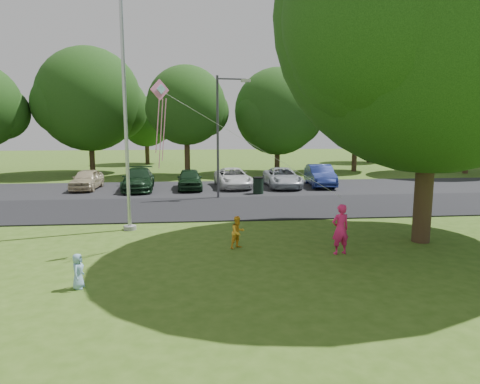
{
  "coord_description": "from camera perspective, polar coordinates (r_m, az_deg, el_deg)",
  "views": [
    {
      "loc": [
        -0.83,
        -11.83,
        4.11
      ],
      "look_at": [
        0.78,
        4.0,
        1.6
      ],
      "focal_mm": 32.0,
      "sensor_mm": 36.0,
      "label": 1
    }
  ],
  "objects": [
    {
      "name": "ground",
      "position": [
        12.55,
        -1.72,
        -10.16
      ],
      "size": [
        120.0,
        120.0,
        0.0
      ],
      "primitive_type": "plane",
      "color": "#365817",
      "rests_on": "ground"
    },
    {
      "name": "park_road",
      "position": [
        21.24,
        -3.46,
        -2.12
      ],
      "size": [
        60.0,
        6.0,
        0.06
      ],
      "primitive_type": "cube",
      "color": "black",
      "rests_on": "ground"
    },
    {
      "name": "parking_strip",
      "position": [
        27.65,
        -4.02,
        0.46
      ],
      "size": [
        42.0,
        7.0,
        0.06
      ],
      "primitive_type": "cube",
      "color": "black",
      "rests_on": "ground"
    },
    {
      "name": "flagpole",
      "position": [
        17.04,
        -15.0,
        8.85
      ],
      "size": [
        0.5,
        0.5,
        10.0
      ],
      "color": "#B7BABF",
      "rests_on": "ground"
    },
    {
      "name": "street_lamp",
      "position": [
        23.8,
        -2.35,
        8.82
      ],
      "size": [
        1.9,
        0.37,
        6.74
      ],
      "rotation": [
        0.0,
        0.0,
        0.1
      ],
      "color": "#3F3F44",
      "rests_on": "ground"
    },
    {
      "name": "trash_can",
      "position": [
        25.35,
        2.44,
        0.84
      ],
      "size": [
        0.66,
        0.66,
        1.05
      ],
      "rotation": [
        0.0,
        0.0,
        -0.43
      ],
      "color": "black",
      "rests_on": "ground"
    },
    {
      "name": "big_tree",
      "position": [
        16.32,
        24.5,
        20.19
      ],
      "size": [
        11.25,
        10.71,
        13.17
      ],
      "rotation": [
        0.0,
        0.0,
        -0.26
      ],
      "color": "#332316",
      "rests_on": "ground"
    },
    {
      "name": "tree_row",
      "position": [
        36.18,
        -2.0,
        11.5
      ],
      "size": [
        64.35,
        11.94,
        10.88
      ],
      "color": "#332316",
      "rests_on": "ground"
    },
    {
      "name": "horizon_trees",
      "position": [
        45.97,
        0.31,
        9.21
      ],
      "size": [
        77.46,
        7.2,
        7.02
      ],
      "color": "#332316",
      "rests_on": "ground"
    },
    {
      "name": "parked_cars",
      "position": [
        27.62,
        -3.23,
        1.88
      ],
      "size": [
        16.84,
        5.25,
        1.41
      ],
      "color": "#C6B793",
      "rests_on": "ground"
    },
    {
      "name": "woman",
      "position": [
        14.05,
        13.24,
        -4.85
      ],
      "size": [
        0.66,
        0.5,
        1.63
      ],
      "primitive_type": "imported",
      "rotation": [
        0.0,
        0.0,
        3.34
      ],
      "color": "#EA1F67",
      "rests_on": "ground"
    },
    {
      "name": "child_yellow",
      "position": [
        14.37,
        -0.29,
        -5.38
      ],
      "size": [
        0.67,
        0.64,
        1.1
      ],
      "primitive_type": "imported",
      "rotation": [
        0.0,
        0.0,
        0.58
      ],
      "color": "yellow",
      "rests_on": "ground"
    },
    {
      "name": "child_blue",
      "position": [
        11.7,
        -20.8,
        -9.84
      ],
      "size": [
        0.32,
        0.46,
        0.91
      ],
      "primitive_type": "imported",
      "rotation": [
        0.0,
        0.0,
        1.5
      ],
      "color": "#85B2CD",
      "rests_on": "ground"
    },
    {
      "name": "kite",
      "position": [
        14.11,
        -10.15,
        11.37
      ],
      "size": [
        5.96,
        1.49,
        3.69
      ],
      "rotation": [
        0.0,
        0.0,
        0.59
      ],
      "color": "pink",
      "rests_on": "ground"
    }
  ]
}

